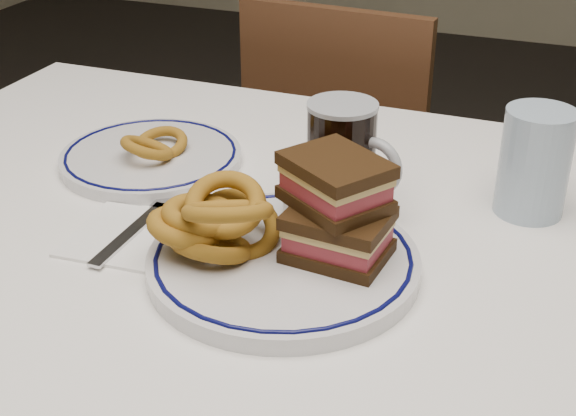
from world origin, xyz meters
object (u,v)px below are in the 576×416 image
(main_plate, at_px, (283,261))
(reuben_sandwich, at_px, (337,208))
(far_plate, at_px, (151,157))
(beer_mug, at_px, (343,158))
(chair_far, at_px, (348,171))

(main_plate, distance_m, reuben_sandwich, 0.09)
(far_plate, bearing_deg, beer_mug, -6.82)
(chair_far, xyz_separation_m, reuben_sandwich, (0.23, -0.82, 0.36))
(reuben_sandwich, bearing_deg, main_plate, -152.92)
(far_plate, bearing_deg, reuben_sandwich, -26.83)
(chair_far, height_order, beer_mug, beer_mug)
(reuben_sandwich, bearing_deg, beer_mug, 104.90)
(beer_mug, bearing_deg, reuben_sandwich, -75.10)
(reuben_sandwich, height_order, beer_mug, beer_mug)
(reuben_sandwich, xyz_separation_m, beer_mug, (-0.03, 0.13, -0.00))
(main_plate, bearing_deg, beer_mug, 83.89)
(chair_far, height_order, far_plate, chair_far)
(chair_far, relative_size, reuben_sandwich, 6.29)
(beer_mug, height_order, far_plate, beer_mug)
(far_plate, bearing_deg, chair_far, 81.81)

